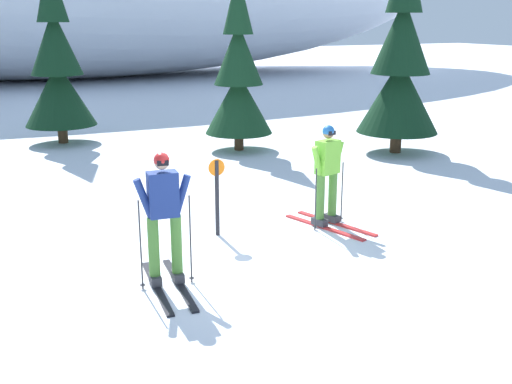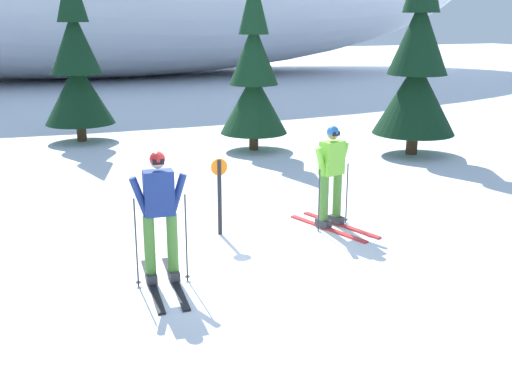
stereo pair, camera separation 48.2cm
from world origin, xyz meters
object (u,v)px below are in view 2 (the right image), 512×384
Objects in this scene: skier_navy_jacket at (160,216)px; skier_lime_jacket at (332,175)px; pine_tree_center at (76,66)px; trail_marker_post at (220,192)px; pine_tree_far_right at (417,66)px; pine_tree_center_right at (254,77)px.

skier_navy_jacket is 1.01× the size of skier_lime_jacket.
pine_tree_center reaches higher than trail_marker_post.
skier_lime_jacket is 10.08m from pine_tree_center.
skier_navy_jacket is 0.33× the size of pine_tree_far_right.
pine_tree_far_right is at bearing 34.30° from skier_navy_jacket.
pine_tree_far_right is (8.15, 5.56, 1.35)m from skier_navy_jacket.
trail_marker_post is (-1.91, 0.34, -0.17)m from skier_lime_jacket.
pine_tree_far_right is at bearing -33.47° from pine_tree_center.
skier_navy_jacket reaches higher than trail_marker_post.
skier_navy_jacket is 0.39× the size of pine_tree_center_right.
trail_marker_post is at bearing -83.41° from pine_tree_center.
pine_tree_center_right reaches higher than skier_navy_jacket.
pine_tree_far_right reaches higher than pine_tree_center_right.
pine_tree_center reaches higher than skier_lime_jacket.
pine_tree_center is 9.41m from pine_tree_far_right.
trail_marker_post is at bearing -116.97° from pine_tree_center_right.
skier_navy_jacket is 9.96m from pine_tree_far_right.
trail_marker_post is (1.06, -9.21, -1.41)m from pine_tree_center.
pine_tree_center_right is at bearing 150.14° from pine_tree_far_right.
pine_tree_center reaches higher than pine_tree_center_right.
pine_tree_center is 5.20m from pine_tree_center_right.
skier_navy_jacket is at bearing -131.80° from trail_marker_post.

